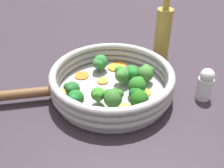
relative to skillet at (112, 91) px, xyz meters
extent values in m
plane|color=#271F28|center=(0.00, 0.00, -0.01)|extent=(4.00, 4.00, 0.00)
cylinder|color=#939699|center=(0.00, 0.00, 0.00)|extent=(0.31, 0.31, 0.02)
torus|color=#969497|center=(0.00, 0.00, 0.02)|extent=(0.33, 0.33, 0.02)
torus|color=#969497|center=(0.00, 0.00, 0.04)|extent=(0.33, 0.33, 0.02)
torus|color=#969497|center=(0.00, 0.00, 0.06)|extent=(0.33, 0.33, 0.02)
cylinder|color=brown|center=(-0.02, 0.26, 0.02)|extent=(0.04, 0.21, 0.03)
sphere|color=#979A98|center=(0.02, 0.15, 0.01)|extent=(0.01, 0.01, 0.01)
sphere|color=#939693|center=(-0.04, 0.14, 0.01)|extent=(0.01, 0.01, 0.01)
cylinder|color=orange|center=(0.07, 0.08, 0.01)|extent=(0.05, 0.05, 0.00)
cylinder|color=orange|center=(-0.04, 0.10, 0.01)|extent=(0.06, 0.06, 0.01)
cylinder|color=#F2933D|center=(-0.09, -0.02, 0.01)|extent=(0.05, 0.05, 0.00)
cylinder|color=#F39C38|center=(-0.10, -0.01, 0.01)|extent=(0.04, 0.04, 0.01)
cylinder|color=orange|center=(0.12, -0.04, 0.01)|extent=(0.06, 0.06, 0.00)
cylinder|color=orange|center=(0.04, 0.02, 0.01)|extent=(0.04, 0.04, 0.01)
cylinder|color=orange|center=(0.11, -0.02, 0.01)|extent=(0.06, 0.06, 0.01)
cylinder|color=orange|center=(0.00, 0.12, 0.01)|extent=(0.06, 0.06, 0.00)
cylinder|color=orange|center=(-0.03, -0.08, 0.01)|extent=(0.05, 0.05, 0.00)
cylinder|color=#81B760|center=(0.02, -0.10, 0.02)|extent=(0.02, 0.02, 0.02)
sphere|color=#37692B|center=(0.02, -0.10, 0.04)|extent=(0.05, 0.05, 0.05)
sphere|color=#36612C|center=(0.03, -0.10, 0.05)|extent=(0.03, 0.03, 0.03)
sphere|color=#316024|center=(0.02, -0.11, 0.04)|extent=(0.02, 0.02, 0.02)
cylinder|color=#7FB65E|center=(0.10, 0.02, 0.02)|extent=(0.01, 0.01, 0.02)
sphere|color=#256A2E|center=(0.10, 0.02, 0.04)|extent=(0.04, 0.04, 0.04)
sphere|color=#2E6136|center=(0.09, 0.03, 0.04)|extent=(0.03, 0.03, 0.03)
sphere|color=#276D26|center=(0.08, 0.03, 0.04)|extent=(0.03, 0.03, 0.03)
sphere|color=#267227|center=(0.11, 0.02, 0.04)|extent=(0.02, 0.02, 0.02)
cylinder|color=#638C4F|center=(-0.09, -0.06, 0.02)|extent=(0.01, 0.01, 0.02)
sphere|color=#1C5513|center=(-0.09, -0.06, 0.04)|extent=(0.05, 0.05, 0.05)
sphere|color=#134F18|center=(-0.08, -0.05, 0.05)|extent=(0.03, 0.03, 0.03)
sphere|color=#225C17|center=(-0.08, -0.05, 0.04)|extent=(0.03, 0.03, 0.03)
cylinder|color=#8BA968|center=(-0.09, 0.01, 0.02)|extent=(0.01, 0.01, 0.02)
sphere|color=#2D5E23|center=(-0.09, 0.01, 0.04)|extent=(0.05, 0.05, 0.05)
sphere|color=#23632C|center=(-0.07, 0.01, 0.05)|extent=(0.02, 0.02, 0.02)
sphere|color=#255519|center=(-0.07, 0.00, 0.05)|extent=(0.02, 0.02, 0.02)
sphere|color=#285E1A|center=(-0.08, -0.01, 0.05)|extent=(0.02, 0.02, 0.02)
cylinder|color=#8BA869|center=(0.01, -0.03, 0.02)|extent=(0.01, 0.01, 0.02)
sphere|color=#306F2C|center=(0.01, -0.03, 0.04)|extent=(0.04, 0.04, 0.04)
sphere|color=#307827|center=(0.03, -0.02, 0.05)|extent=(0.03, 0.03, 0.03)
sphere|color=#376726|center=(0.00, -0.02, 0.05)|extent=(0.03, 0.03, 0.03)
sphere|color=#2C7026|center=(0.03, -0.02, 0.05)|extent=(0.02, 0.02, 0.02)
cylinder|color=#6E884C|center=(-0.07, 0.10, 0.02)|extent=(0.01, 0.01, 0.02)
sphere|color=#1A5B21|center=(-0.07, 0.10, 0.04)|extent=(0.04, 0.04, 0.04)
sphere|color=#1B5E28|center=(-0.08, 0.10, 0.04)|extent=(0.02, 0.02, 0.02)
sphere|color=#155F26|center=(-0.08, 0.10, 0.04)|extent=(0.02, 0.02, 0.02)
cylinder|color=#80B364|center=(-0.06, 0.04, 0.02)|extent=(0.01, 0.01, 0.02)
sphere|color=#327221|center=(-0.06, 0.04, 0.04)|extent=(0.04, 0.04, 0.04)
sphere|color=#336C1D|center=(-0.07, 0.05, 0.05)|extent=(0.02, 0.02, 0.02)
sphere|color=#317518|center=(-0.07, 0.03, 0.04)|extent=(0.02, 0.02, 0.02)
sphere|color=#2C6E21|center=(-0.08, 0.04, 0.05)|extent=(0.02, 0.02, 0.02)
cylinder|color=#619656|center=(-0.02, 0.11, 0.01)|extent=(0.01, 0.01, 0.01)
sphere|color=#205726|center=(-0.02, 0.11, 0.03)|extent=(0.04, 0.04, 0.04)
sphere|color=#205321|center=(-0.03, 0.11, 0.04)|extent=(0.02, 0.02, 0.02)
sphere|color=#275224|center=(-0.02, 0.12, 0.04)|extent=(0.02, 0.02, 0.02)
cylinder|color=#639643|center=(0.03, -0.06, 0.02)|extent=(0.01, 0.01, 0.02)
sphere|color=#216221|center=(0.03, -0.06, 0.04)|extent=(0.05, 0.05, 0.05)
sphere|color=#236622|center=(0.02, -0.04, 0.04)|extent=(0.02, 0.02, 0.02)
sphere|color=#1D6B28|center=(0.01, -0.06, 0.05)|extent=(0.03, 0.03, 0.03)
cylinder|color=#658D46|center=(-0.04, -0.06, 0.02)|extent=(0.01, 0.01, 0.02)
sphere|color=#21601D|center=(-0.04, -0.06, 0.04)|extent=(0.05, 0.05, 0.05)
sphere|color=#2A671F|center=(-0.03, -0.07, 0.05)|extent=(0.03, 0.03, 0.03)
sphere|color=#27611D|center=(-0.02, -0.06, 0.05)|extent=(0.02, 0.02, 0.02)
cylinder|color=silver|center=(-0.05, -0.24, 0.02)|extent=(0.04, 0.04, 0.06)
sphere|color=silver|center=(-0.05, -0.24, 0.06)|extent=(0.04, 0.04, 0.04)
cylinder|color=olive|center=(0.18, -0.19, 0.08)|extent=(0.05, 0.05, 0.17)
cylinder|color=olive|center=(0.18, -0.19, 0.18)|extent=(0.02, 0.02, 0.04)
camera|label=1|loc=(-0.58, 0.07, 0.44)|focal=42.00mm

